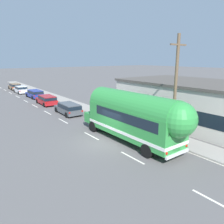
{
  "coord_description": "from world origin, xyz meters",
  "views": [
    {
      "loc": [
        -9.46,
        -13.77,
        6.72
      ],
      "look_at": [
        1.68,
        1.18,
        2.12
      ],
      "focal_mm": 34.95,
      "sensor_mm": 36.0,
      "label": 1
    }
  ],
  "objects_px": {
    "utility_pole": "(175,89)",
    "car_lead": "(69,108)",
    "painted_bus": "(135,116)",
    "car_fifth": "(15,86)",
    "car_second": "(47,99)",
    "car_third": "(35,93)",
    "car_fourth": "(21,89)"
  },
  "relations": [
    {
      "from": "utility_pole",
      "to": "car_second",
      "type": "bearing_deg",
      "value": 97.46
    },
    {
      "from": "car_lead",
      "to": "car_third",
      "type": "distance_m",
      "value": 14.0
    },
    {
      "from": "painted_bus",
      "to": "car_fifth",
      "type": "distance_m",
      "value": 38.92
    },
    {
      "from": "car_third",
      "to": "car_lead",
      "type": "bearing_deg",
      "value": -91.5
    },
    {
      "from": "car_lead",
      "to": "car_fourth",
      "type": "bearing_deg",
      "value": 90.21
    },
    {
      "from": "utility_pole",
      "to": "car_lead",
      "type": "distance_m",
      "value": 14.32
    },
    {
      "from": "car_third",
      "to": "car_fourth",
      "type": "relative_size",
      "value": 0.94
    },
    {
      "from": "car_third",
      "to": "car_fifth",
      "type": "distance_m",
      "value": 13.07
    },
    {
      "from": "car_second",
      "to": "car_third",
      "type": "relative_size",
      "value": 1.05
    },
    {
      "from": "painted_bus",
      "to": "car_third",
      "type": "bearing_deg",
      "value": 89.46
    },
    {
      "from": "painted_bus",
      "to": "car_fifth",
      "type": "bearing_deg",
      "value": 89.99
    },
    {
      "from": "utility_pole",
      "to": "car_fourth",
      "type": "bearing_deg",
      "value": 94.47
    },
    {
      "from": "car_fifth",
      "to": "car_lead",
      "type": "bearing_deg",
      "value": -90.28
    },
    {
      "from": "car_lead",
      "to": "car_fourth",
      "type": "relative_size",
      "value": 0.98
    },
    {
      "from": "car_lead",
      "to": "car_fifth",
      "type": "relative_size",
      "value": 1.04
    },
    {
      "from": "painted_bus",
      "to": "car_second",
      "type": "height_order",
      "value": "painted_bus"
    },
    {
      "from": "car_third",
      "to": "car_fourth",
      "type": "xyz_separation_m",
      "value": [
        -0.44,
        7.24,
        -0.05
      ]
    },
    {
      "from": "painted_bus",
      "to": "car_third",
      "type": "distance_m",
      "value": 25.86
    },
    {
      "from": "utility_pole",
      "to": "car_lead",
      "type": "xyz_separation_m",
      "value": [
        -2.64,
        13.6,
        -3.63
      ]
    },
    {
      "from": "car_second",
      "to": "car_fourth",
      "type": "height_order",
      "value": "same"
    },
    {
      "from": "utility_pole",
      "to": "car_third",
      "type": "bearing_deg",
      "value": 94.72
    },
    {
      "from": "utility_pole",
      "to": "car_third",
      "type": "relative_size",
      "value": 1.89
    },
    {
      "from": "utility_pole",
      "to": "car_third",
      "type": "distance_m",
      "value": 27.92
    },
    {
      "from": "car_fourth",
      "to": "car_fifth",
      "type": "relative_size",
      "value": 1.06
    },
    {
      "from": "car_fifth",
      "to": "car_second",
      "type": "bearing_deg",
      "value": -90.6
    },
    {
      "from": "car_fourth",
      "to": "painted_bus",
      "type": "bearing_deg",
      "value": -89.65
    },
    {
      "from": "painted_bus",
      "to": "car_lead",
      "type": "relative_size",
      "value": 2.45
    },
    {
      "from": "car_second",
      "to": "car_fourth",
      "type": "xyz_separation_m",
      "value": [
        -0.0,
        14.07,
        -0.04
      ]
    },
    {
      "from": "car_fifth",
      "to": "car_third",
      "type": "bearing_deg",
      "value": -88.97
    },
    {
      "from": "car_lead",
      "to": "utility_pole",
      "type": "bearing_deg",
      "value": -79.0
    },
    {
      "from": "car_second",
      "to": "car_fifth",
      "type": "height_order",
      "value": "same"
    },
    {
      "from": "car_lead",
      "to": "car_second",
      "type": "relative_size",
      "value": 0.99
    }
  ]
}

